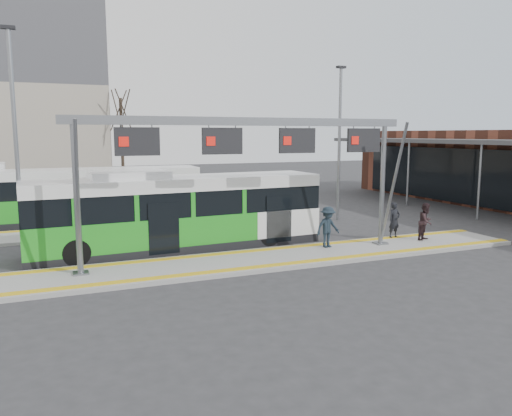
{
  "coord_description": "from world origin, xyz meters",
  "views": [
    {
      "loc": [
        -7.26,
        -16.75,
        4.75
      ],
      "look_at": [
        0.92,
        3.0,
        1.57
      ],
      "focal_mm": 35.0,
      "sensor_mm": 36.0,
      "label": 1
    }
  ],
  "objects_px": {
    "passenger_b": "(426,222)",
    "gantry": "(253,146)",
    "hero_bus": "(178,213)",
    "passenger_a": "(394,220)",
    "passenger_c": "(328,227)"
  },
  "relations": [
    {
      "from": "passenger_b",
      "to": "gantry",
      "type": "bearing_deg",
      "value": 154.44
    },
    {
      "from": "hero_bus",
      "to": "passenger_a",
      "type": "xyz_separation_m",
      "value": [
        9.24,
        -2.22,
        -0.56
      ]
    },
    {
      "from": "passenger_b",
      "to": "passenger_c",
      "type": "height_order",
      "value": "passenger_c"
    },
    {
      "from": "passenger_a",
      "to": "hero_bus",
      "type": "bearing_deg",
      "value": 161.2
    },
    {
      "from": "passenger_b",
      "to": "passenger_c",
      "type": "relative_size",
      "value": 0.97
    },
    {
      "from": "gantry",
      "to": "passenger_b",
      "type": "relative_size",
      "value": 7.98
    },
    {
      "from": "hero_bus",
      "to": "passenger_b",
      "type": "height_order",
      "value": "hero_bus"
    },
    {
      "from": "gantry",
      "to": "hero_bus",
      "type": "height_order",
      "value": "gantry"
    },
    {
      "from": "passenger_a",
      "to": "passenger_b",
      "type": "distance_m",
      "value": 1.33
    },
    {
      "from": "gantry",
      "to": "hero_bus",
      "type": "relative_size",
      "value": 1.07
    },
    {
      "from": "passenger_a",
      "to": "passenger_c",
      "type": "xyz_separation_m",
      "value": [
        -3.71,
        -0.51,
        0.04
      ]
    },
    {
      "from": "gantry",
      "to": "hero_bus",
      "type": "bearing_deg",
      "value": 124.19
    },
    {
      "from": "passenger_a",
      "to": "passenger_b",
      "type": "xyz_separation_m",
      "value": [
        0.99,
        -0.88,
        0.02
      ]
    },
    {
      "from": "passenger_b",
      "to": "passenger_c",
      "type": "bearing_deg",
      "value": 150.15
    },
    {
      "from": "gantry",
      "to": "passenger_b",
      "type": "xyz_separation_m",
      "value": [
        8.15,
        -0.04,
        -3.33
      ]
    }
  ]
}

